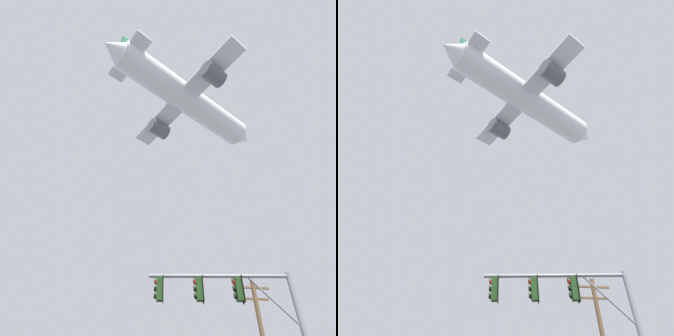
# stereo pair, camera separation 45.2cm
# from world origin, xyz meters

# --- Properties ---
(signal_pole_near) EXTENTS (5.91, 1.03, 5.84)m
(signal_pole_near) POSITION_xyz_m (3.93, 7.62, 4.53)
(signal_pole_near) COLOR slate
(signal_pole_near) RESTS_ON ground
(airplane) EXTENTS (25.46, 19.66, 7.51)m
(airplane) POSITION_xyz_m (5.70, 20.02, 35.97)
(airplane) COLOR white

